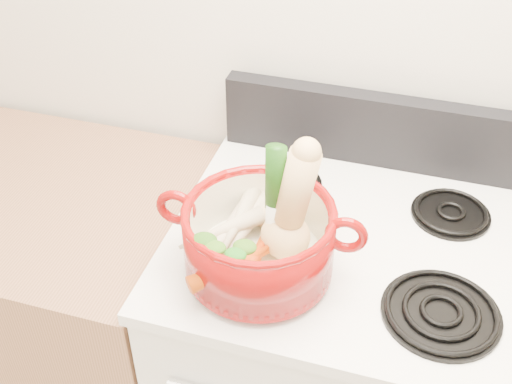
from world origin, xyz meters
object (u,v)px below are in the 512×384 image
(dutch_oven, at_px, (259,240))
(squash, at_px, (287,203))
(leek, at_px, (275,199))
(stove_body, at_px, (337,378))

(dutch_oven, relative_size, squash, 1.16)
(leek, bearing_deg, stove_body, 36.11)
(stove_body, xyz_separation_m, leek, (-0.14, -0.12, 0.66))
(stove_body, bearing_deg, dutch_oven, -137.46)
(stove_body, bearing_deg, leek, -139.17)
(stove_body, xyz_separation_m, dutch_oven, (-0.17, -0.15, 0.58))
(dutch_oven, bearing_deg, leek, 48.51)
(stove_body, bearing_deg, squash, -133.31)
(stove_body, height_order, dutch_oven, dutch_oven)
(stove_body, distance_m, squash, 0.68)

